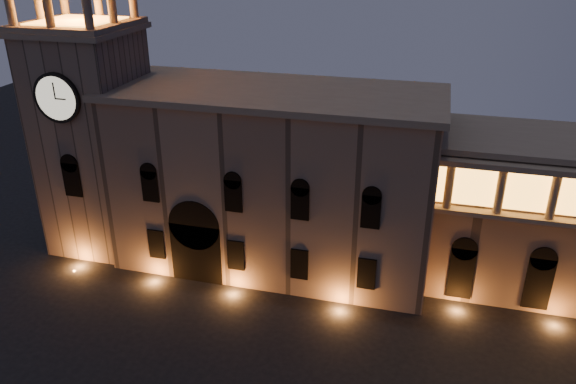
{
  "coord_description": "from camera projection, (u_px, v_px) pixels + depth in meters",
  "views": [
    {
      "loc": [
        12.01,
        -25.66,
        30.2
      ],
      "look_at": [
        0.93,
        16.0,
        10.44
      ],
      "focal_mm": 35.0,
      "sensor_mm": 36.0,
      "label": 1
    }
  ],
  "objects": [
    {
      "name": "clock_tower",
      "position": [
        93.0,
        130.0,
        55.94
      ],
      "size": [
        9.8,
        9.8,
        32.4
      ],
      "color": "#816854",
      "rests_on": "ground"
    },
    {
      "name": "government_building",
      "position": [
        274.0,
        180.0,
        54.03
      ],
      "size": [
        30.8,
        12.8,
        17.6
      ],
      "color": "#816854",
      "rests_on": "ground"
    }
  ]
}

